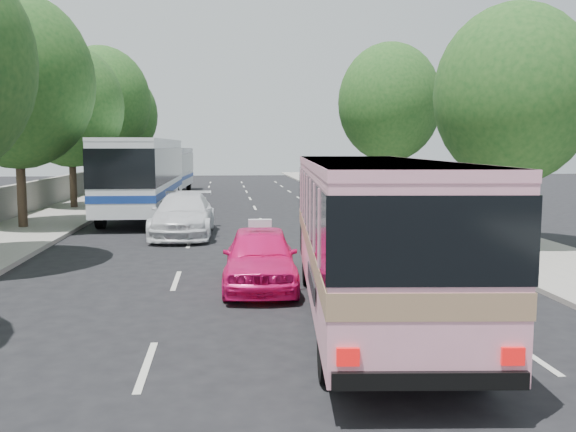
{
  "coord_description": "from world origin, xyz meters",
  "views": [
    {
      "loc": [
        -0.69,
        -11.19,
        3.35
      ],
      "look_at": [
        0.92,
        4.01,
        1.6
      ],
      "focal_mm": 38.0,
      "sensor_mm": 36.0,
      "label": 1
    }
  ],
  "objects": [
    {
      "name": "ground",
      "position": [
        0.0,
        0.0,
        0.0
      ],
      "size": [
        120.0,
        120.0,
        0.0
      ],
      "primitive_type": "plane",
      "color": "black",
      "rests_on": "ground"
    },
    {
      "name": "sidewalk_left",
      "position": [
        -8.5,
        20.0,
        0.07
      ],
      "size": [
        4.0,
        90.0,
        0.15
      ],
      "primitive_type": "cube",
      "color": "#9E998E",
      "rests_on": "ground"
    },
    {
      "name": "sidewalk_right",
      "position": [
        8.5,
        20.0,
        0.06
      ],
      "size": [
        4.0,
        90.0,
        0.12
      ],
      "primitive_type": "cube",
      "color": "#9E998E",
      "rests_on": "ground"
    },
    {
      "name": "low_wall",
      "position": [
        -10.3,
        20.0,
        0.9
      ],
      "size": [
        0.3,
        90.0,
        1.5
      ],
      "primitive_type": "cube",
      "color": "#9E998E",
      "rests_on": "sidewalk_left"
    },
    {
      "name": "tree_left_c",
      "position": [
        -8.62,
        13.94,
        6.12
      ],
      "size": [
        6.0,
        6.0,
        9.35
      ],
      "color": "#38281E",
      "rests_on": "ground"
    },
    {
      "name": "tree_left_d",
      "position": [
        -8.52,
        21.94,
        5.63
      ],
      "size": [
        5.52,
        5.52,
        8.6
      ],
      "color": "#38281E",
      "rests_on": "ground"
    },
    {
      "name": "tree_left_e",
      "position": [
        -8.42,
        29.94,
        6.43
      ],
      "size": [
        6.3,
        6.3,
        9.82
      ],
      "color": "#38281E",
      "rests_on": "ground"
    },
    {
      "name": "tree_left_f",
      "position": [
        -8.62,
        37.94,
        6.0
      ],
      "size": [
        5.88,
        5.88,
        9.16
      ],
      "color": "#38281E",
      "rests_on": "ground"
    },
    {
      "name": "tree_right_near",
      "position": [
        8.78,
        7.94,
        5.2
      ],
      "size": [
        5.1,
        5.1,
        7.95
      ],
      "color": "#38281E",
      "rests_on": "ground"
    },
    {
      "name": "tree_right_far",
      "position": [
        9.08,
        23.94,
        6.12
      ],
      "size": [
        6.0,
        6.0,
        9.35
      ],
      "color": "#38281E",
      "rests_on": "ground"
    },
    {
      "name": "pink_bus",
      "position": [
        2.14,
        0.28,
        1.92
      ],
      "size": [
        3.35,
        9.86,
        3.09
      ],
      "rotation": [
        0.0,
        0.0,
        -0.09
      ],
      "color": "#F8A0BA",
      "rests_on": "ground"
    },
    {
      "name": "pink_taxi",
      "position": [
        0.16,
        3.15,
        0.72
      ],
      "size": [
        1.93,
        4.33,
        1.45
      ],
      "primitive_type": "imported",
      "rotation": [
        0.0,
        0.0,
        -0.05
      ],
      "color": "#F31574",
      "rests_on": "ground"
    },
    {
      "name": "white_pickup",
      "position": [
        -2.2,
        11.82,
        0.79
      ],
      "size": [
        2.35,
        5.47,
        1.57
      ],
      "primitive_type": "imported",
      "rotation": [
        0.0,
        0.0,
        -0.03
      ],
      "color": "silver",
      "rests_on": "ground"
    },
    {
      "name": "tour_coach_front",
      "position": [
        -4.5,
        18.53,
        2.22
      ],
      "size": [
        2.84,
        12.35,
        3.68
      ],
      "rotation": [
        0.0,
        0.0,
        -0.01
      ],
      "color": "white",
      "rests_on": "ground"
    },
    {
      "name": "tour_coach_rear",
      "position": [
        -4.5,
        32.69,
        1.93
      ],
      "size": [
        2.85,
        10.83,
        3.21
      ],
      "rotation": [
        0.0,
        0.0,
        -0.05
      ],
      "color": "silver",
      "rests_on": "ground"
    },
    {
      "name": "taxi_roof_sign",
      "position": [
        0.16,
        3.15,
        1.54
      ],
      "size": [
        0.56,
        0.21,
        0.18
      ],
      "primitive_type": "cube",
      "rotation": [
        0.0,
        0.0,
        -0.05
      ],
      "color": "silver",
      "rests_on": "pink_taxi"
    }
  ]
}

